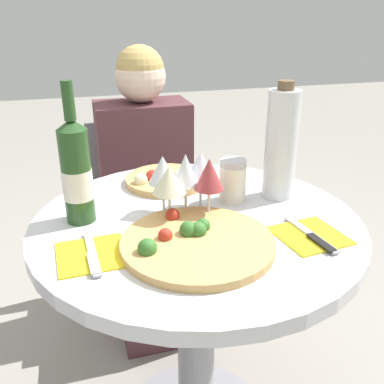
# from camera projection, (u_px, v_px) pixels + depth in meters

# --- Properties ---
(dining_table) EXTENTS (0.84, 0.84, 0.78)m
(dining_table) POSITION_uv_depth(u_px,v_px,m) (196.00, 287.00, 1.18)
(dining_table) COLOR gray
(dining_table) RESTS_ON ground_plane
(chair_behind_diner) EXTENTS (0.44, 0.44, 0.82)m
(chair_behind_diner) POSITION_uv_depth(u_px,v_px,m) (145.00, 220.00, 1.92)
(chair_behind_diner) COLOR slate
(chair_behind_diner) RESTS_ON ground_plane
(seated_diner) EXTENTS (0.36, 0.45, 1.15)m
(seated_diner) POSITION_uv_depth(u_px,v_px,m) (149.00, 208.00, 1.75)
(seated_diner) COLOR #512D33
(seated_diner) RESTS_ON ground_plane
(pizza_large) EXTENTS (0.35, 0.35, 0.05)m
(pizza_large) POSITION_uv_depth(u_px,v_px,m) (195.00, 242.00, 0.96)
(pizza_large) COLOR tan
(pizza_large) RESTS_ON dining_table
(pizza_small_far) EXTENTS (0.25, 0.25, 0.05)m
(pizza_small_far) POSITION_uv_depth(u_px,v_px,m) (166.00, 179.00, 1.31)
(pizza_small_far) COLOR tan
(pizza_small_far) RESTS_ON dining_table
(wine_bottle) EXTENTS (0.07, 0.07, 0.35)m
(wine_bottle) POSITION_uv_depth(u_px,v_px,m) (76.00, 172.00, 1.04)
(wine_bottle) COLOR #23471E
(wine_bottle) RESTS_ON dining_table
(tall_carafe) EXTENTS (0.09, 0.09, 0.33)m
(tall_carafe) POSITION_uv_depth(u_px,v_px,m) (281.00, 144.00, 1.17)
(tall_carafe) COLOR silver
(tall_carafe) RESTS_ON dining_table
(sugar_shaker) EXTENTS (0.07, 0.07, 0.12)m
(sugar_shaker) POSITION_uv_depth(u_px,v_px,m) (233.00, 181.00, 1.18)
(sugar_shaker) COLOR silver
(sugar_shaker) RESTS_ON dining_table
(wine_glass_front_left) EXTENTS (0.08, 0.08, 0.15)m
(wine_glass_front_left) POSITION_uv_depth(u_px,v_px,m) (169.00, 181.00, 1.03)
(wine_glass_front_left) COLOR silver
(wine_glass_front_left) RESTS_ON dining_table
(wine_glass_back_right) EXTENTS (0.08, 0.08, 0.15)m
(wine_glass_back_right) POSITION_uv_depth(u_px,v_px,m) (201.00, 167.00, 1.12)
(wine_glass_back_right) COLOR silver
(wine_glass_back_right) RESTS_ON dining_table
(wine_glass_front_right) EXTENTS (0.07, 0.07, 0.16)m
(wine_glass_front_right) POSITION_uv_depth(u_px,v_px,m) (209.00, 175.00, 1.05)
(wine_glass_front_right) COLOR silver
(wine_glass_front_right) RESTS_ON dining_table
(wine_glass_back_left) EXTENTS (0.08, 0.08, 0.15)m
(wine_glass_back_left) POSITION_uv_depth(u_px,v_px,m) (163.00, 171.00, 1.09)
(wine_glass_back_left) COLOR silver
(wine_glass_back_left) RESTS_ON dining_table
(wine_glass_center) EXTENTS (0.07, 0.07, 0.17)m
(wine_glass_center) POSITION_uv_depth(u_px,v_px,m) (186.00, 171.00, 1.07)
(wine_glass_center) COLOR silver
(wine_glass_center) RESTS_ON dining_table
(place_setting_left) EXTENTS (0.16, 0.19, 0.01)m
(place_setting_left) POSITION_uv_depth(u_px,v_px,m) (92.00, 255.00, 0.93)
(place_setting_left) COLOR yellow
(place_setting_left) RESTS_ON dining_table
(place_setting_right) EXTENTS (0.17, 0.19, 0.01)m
(place_setting_right) POSITION_uv_depth(u_px,v_px,m) (311.00, 236.00, 1.01)
(place_setting_right) COLOR yellow
(place_setting_right) RESTS_ON dining_table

